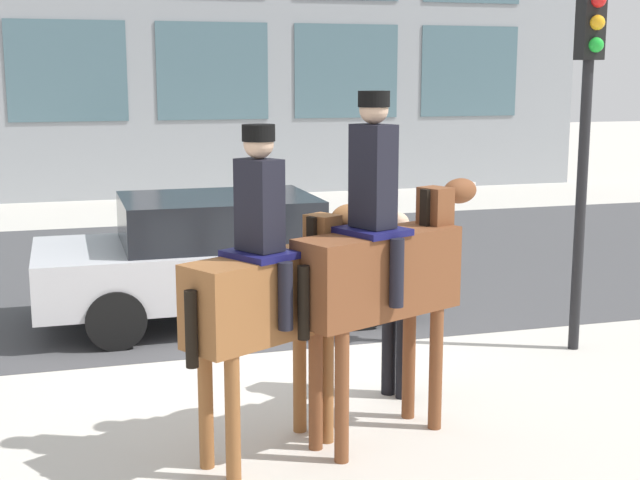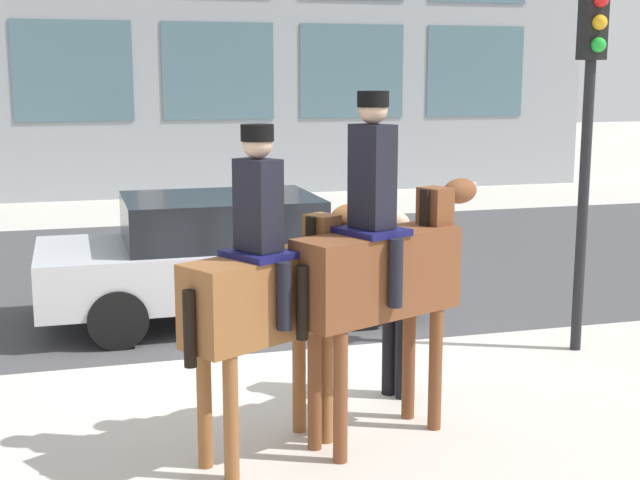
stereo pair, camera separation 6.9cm
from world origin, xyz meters
name	(u,v)px [view 1 (the left image)]	position (x,y,z in m)	size (l,w,h in m)	color
ground_plane	(270,368)	(0.00, 0.00, 0.00)	(80.00, 80.00, 0.00)	beige
road_surface	(198,269)	(0.00, 4.75, 0.00)	(22.50, 8.50, 0.01)	#444447
mounted_horse_lead	(271,287)	(-0.43, -1.96, 1.32)	(1.67, 1.12, 2.52)	brown
mounted_horse_companion	(382,264)	(0.47, -1.91, 1.43)	(1.77, 1.00, 2.76)	brown
pedestrian_bystander	(397,290)	(0.92, -1.08, 1.00)	(0.71, 0.79, 1.69)	black
street_car_near_lane	(226,256)	(-0.07, 1.95, 0.77)	(4.43, 1.96, 1.48)	#B7B7BC
traffic_light	(587,110)	(3.26, -0.29, 2.52)	(0.24, 0.29, 3.74)	black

